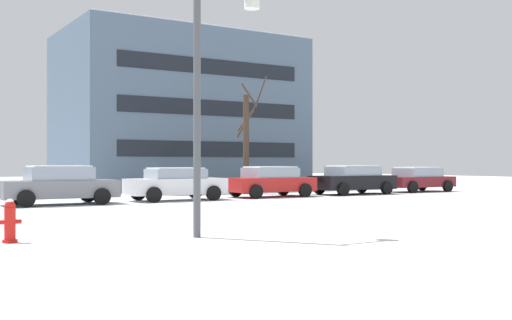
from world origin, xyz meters
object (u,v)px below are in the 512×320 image
Objects in this scene: street_lamp at (209,81)px; parked_car_black at (353,179)px; parked_car_gray at (59,185)px; fire_hydrant at (10,221)px; parked_car_red at (270,181)px; parked_car_maroon at (417,179)px; parked_car_white at (176,183)px.

parked_car_black is (14.71, 12.16, -2.65)m from street_lamp.
parked_car_gray is 14.79m from parked_car_black.
fire_hydrant is 0.16× the size of street_lamp.
parked_car_red is 4.93m from parked_car_black.
street_lamp is 1.33× the size of parked_car_red.
parked_car_red is 1.01× the size of parked_car_maroon.
street_lamp is at bearing -17.38° from fire_hydrant.
parked_car_gray is 0.98× the size of parked_car_black.
parked_car_gray is 1.03× the size of parked_car_red.
parked_car_white is at bearing 179.57° from parked_car_black.
fire_hydrant is 11.62m from parked_car_gray.
parked_car_red is at bearing 1.46° from parked_car_white.
parked_car_black is at bearing -177.11° from parked_car_maroon.
parked_car_white is 1.00× the size of parked_car_red.
fire_hydrant is 0.21× the size of parked_car_maroon.
fire_hydrant is 0.21× the size of parked_car_gray.
fire_hydrant is at bearing -128.44° from parked_car_white.
parked_car_gray is 19.72m from parked_car_maroon.
parked_car_white is at bearing -178.54° from parked_car_red.
parked_car_white reaches higher than fire_hydrant.
parked_car_maroon is at bearing 0.68° from parked_car_white.
fire_hydrant is at bearing -109.17° from parked_car_gray.
street_lamp reaches higher than parked_car_red.
parked_car_gray is at bearing -178.99° from parked_car_red.
fire_hydrant is 21.59m from parked_car_black.
parked_car_maroon is (14.79, 0.17, -0.02)m from parked_car_white.
parked_car_gray is (3.81, 10.97, 0.32)m from fire_hydrant.
parked_car_maroon reaches higher than fire_hydrant.
fire_hydrant is 26.06m from parked_car_maroon.
fire_hydrant is at bearing -154.57° from parked_car_maroon.
parked_car_red is at bearing 177.68° from parked_car_black.
street_lamp is 1.34× the size of parked_car_maroon.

